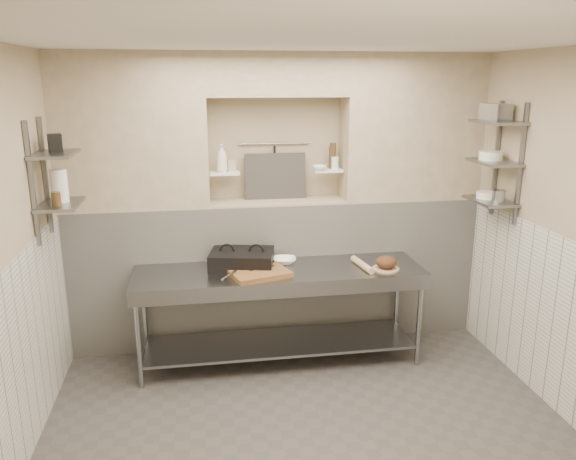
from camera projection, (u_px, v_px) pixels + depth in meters
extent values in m
cube|color=#47433F|center=(312.00, 443.00, 4.17)|extent=(4.00, 3.90, 0.10)
cube|color=silver|center=(317.00, 30.00, 3.41)|extent=(4.00, 3.90, 0.10)
cube|color=tan|center=(273.00, 197.00, 5.69)|extent=(4.00, 0.10, 2.80)
cube|color=tan|center=(436.00, 438.00, 1.88)|extent=(4.00, 0.10, 2.80)
cube|color=silver|center=(277.00, 270.00, 5.64)|extent=(4.00, 0.40, 1.40)
cube|color=tan|center=(277.00, 201.00, 5.45)|extent=(1.30, 0.40, 0.02)
cube|color=tan|center=(132.00, 132.00, 5.06)|extent=(1.35, 0.40, 1.40)
cube|color=tan|center=(411.00, 128.00, 5.48)|extent=(1.35, 0.40, 1.40)
cube|color=tan|center=(276.00, 74.00, 5.14)|extent=(1.30, 0.40, 0.40)
cube|color=silver|center=(14.00, 374.00, 3.66)|extent=(0.02, 3.90, 1.40)
cube|color=silver|center=(568.00, 331.00, 4.28)|extent=(0.02, 3.90, 1.40)
cube|color=white|center=(225.00, 173.00, 5.30)|extent=(0.28, 0.16, 0.02)
cube|color=white|center=(328.00, 170.00, 5.45)|extent=(0.28, 0.16, 0.02)
cylinder|color=gray|center=(274.00, 144.00, 5.47)|extent=(0.70, 0.02, 0.02)
cylinder|color=black|center=(275.00, 161.00, 5.50)|extent=(0.02, 0.02, 0.30)
cube|color=#383330|center=(275.00, 176.00, 5.49)|extent=(0.60, 0.08, 0.45)
cube|color=slate|center=(46.00, 176.00, 4.57)|extent=(0.03, 0.03, 0.95)
cube|color=slate|center=(32.00, 185.00, 4.18)|extent=(0.03, 0.03, 0.95)
cube|color=slate|center=(60.00, 204.00, 4.45)|extent=(0.30, 0.50, 0.02)
cube|color=slate|center=(55.00, 154.00, 4.34)|extent=(0.30, 0.50, 0.03)
cube|color=slate|center=(496.00, 159.00, 5.17)|extent=(0.03, 0.03, 1.05)
cube|color=slate|center=(520.00, 165.00, 4.79)|extent=(0.03, 0.03, 1.05)
cube|color=slate|center=(490.00, 201.00, 5.05)|extent=(0.30, 0.50, 0.02)
cube|color=slate|center=(494.00, 162.00, 4.96)|extent=(0.30, 0.50, 0.02)
cube|color=slate|center=(498.00, 122.00, 4.86)|extent=(0.30, 0.50, 0.03)
cube|color=gray|center=(279.00, 272.00, 5.06)|extent=(2.60, 0.70, 0.04)
cube|color=gray|center=(280.00, 342.00, 5.24)|extent=(2.45, 0.60, 0.03)
cube|color=gray|center=(285.00, 291.00, 4.76)|extent=(2.60, 0.02, 0.12)
cylinder|color=gray|center=(139.00, 342.00, 4.71)|extent=(0.04, 0.04, 0.86)
cylinder|color=gray|center=(144.00, 314.00, 5.26)|extent=(0.04, 0.04, 0.86)
cylinder|color=gray|center=(419.00, 322.00, 5.09)|extent=(0.04, 0.04, 0.86)
cylinder|color=gray|center=(397.00, 298.00, 5.64)|extent=(0.04, 0.04, 0.86)
cube|color=black|center=(242.00, 262.00, 5.10)|extent=(0.63, 0.51, 0.10)
cube|color=black|center=(242.00, 254.00, 5.08)|extent=(0.63, 0.51, 0.05)
cube|color=brown|center=(260.00, 273.00, 4.89)|extent=(0.57, 0.47, 0.04)
cube|color=gray|center=(262.00, 268.00, 4.95)|extent=(0.24, 0.13, 0.01)
cylinder|color=gray|center=(229.00, 275.00, 4.75)|extent=(0.15, 0.21, 0.02)
imported|color=white|center=(285.00, 261.00, 5.22)|extent=(0.24, 0.24, 0.05)
cylinder|color=tan|center=(362.00, 265.00, 5.10)|extent=(0.12, 0.39, 0.06)
cylinder|color=tan|center=(386.00, 269.00, 5.06)|extent=(0.24, 0.24, 0.01)
ellipsoid|color=#4C2D19|center=(386.00, 262.00, 5.04)|extent=(0.19, 0.19, 0.11)
imported|color=white|center=(222.00, 158.00, 5.23)|extent=(0.13, 0.14, 0.26)
cube|color=tan|center=(232.00, 165.00, 5.32)|extent=(0.07, 0.07, 0.11)
imported|color=white|center=(319.00, 168.00, 5.39)|extent=(0.16, 0.16, 0.04)
cylinder|color=#432E17|center=(332.00, 157.00, 5.46)|extent=(0.06, 0.06, 0.22)
cylinder|color=#432E17|center=(333.00, 156.00, 5.45)|extent=(0.06, 0.06, 0.25)
cylinder|color=white|center=(335.00, 163.00, 5.45)|extent=(0.07, 0.07, 0.12)
cylinder|color=white|center=(59.00, 186.00, 4.45)|extent=(0.13, 0.13, 0.26)
cylinder|color=#432E17|center=(56.00, 199.00, 4.33)|extent=(0.07, 0.07, 0.11)
cube|color=black|center=(55.00, 143.00, 4.37)|extent=(0.13, 0.13, 0.14)
cylinder|color=white|center=(487.00, 195.00, 5.10)|extent=(0.19, 0.19, 0.06)
cylinder|color=gray|center=(499.00, 196.00, 4.90)|extent=(0.11, 0.11, 0.11)
cylinder|color=white|center=(491.00, 156.00, 5.00)|extent=(0.20, 0.20, 0.08)
cube|color=gray|center=(496.00, 112.00, 4.89)|extent=(0.24, 0.27, 0.14)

